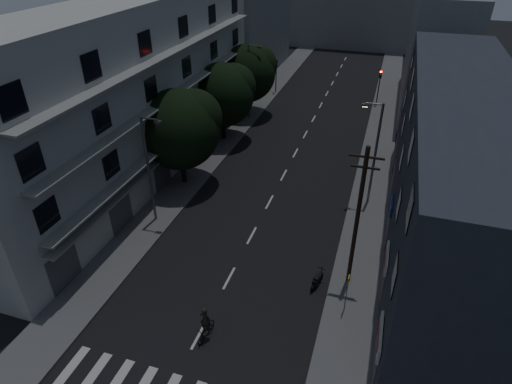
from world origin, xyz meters
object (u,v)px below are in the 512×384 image
Objects in this scene: bus_stop_sign at (347,288)px; cyclist at (206,327)px; utility_pole at (358,217)px; motorcycle at (317,280)px.

bus_stop_sign is 1.19× the size of cyclist.
cyclist is (-6.58, -6.36, -4.15)m from utility_pole.
bus_stop_sign is at bearing -25.83° from motorcycle.
utility_pole is 3.56× the size of bus_stop_sign.
motorcycle is at bearing -152.74° from utility_pole.
utility_pole is 3.88m from bus_stop_sign.
utility_pole is 5.42× the size of motorcycle.
utility_pole is at bearing 50.58° from cyclist.
bus_stop_sign reaches higher than motorcycle.
motorcycle is at bearing 55.04° from cyclist.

